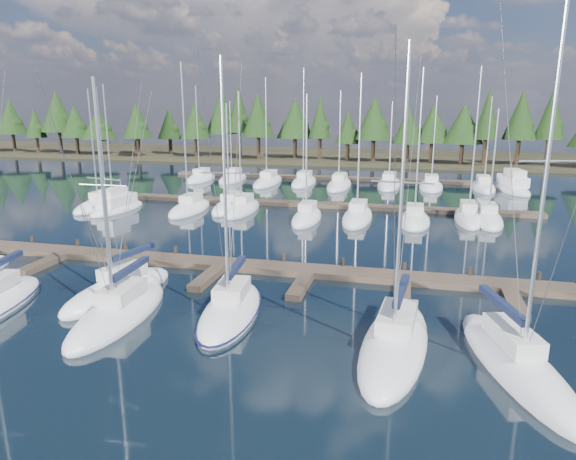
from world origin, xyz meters
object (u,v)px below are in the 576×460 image
(front_sailboat_3, at_px, (119,313))
(front_sailboat_5, at_px, (395,343))
(motor_yacht_left, at_px, (117,206))
(motor_yacht_right, at_px, (512,187))
(main_dock, at_px, (220,267))
(front_sailboat_2, at_px, (119,290))
(front_sailboat_6, at_px, (516,363))
(front_sailboat_4, at_px, (231,311))

(front_sailboat_3, height_order, front_sailboat_5, front_sailboat_5)
(motor_yacht_left, height_order, motor_yacht_right, motor_yacht_right)
(main_dock, height_order, front_sailboat_3, front_sailboat_3)
(front_sailboat_2, distance_m, motor_yacht_left, 25.09)
(front_sailboat_6, distance_m, motor_yacht_left, 42.31)
(main_dock, height_order, motor_yacht_left, motor_yacht_left)
(front_sailboat_2, height_order, front_sailboat_4, front_sailboat_4)
(front_sailboat_6, xyz_separation_m, motor_yacht_right, (7.63, 47.61, 0.19))
(front_sailboat_2, bearing_deg, front_sailboat_4, -10.02)
(front_sailboat_4, bearing_deg, main_dock, 115.12)
(front_sailboat_5, bearing_deg, front_sailboat_2, 169.09)
(front_sailboat_4, xyz_separation_m, front_sailboat_5, (8.53, -1.76, -0.00))
(main_dock, xyz_separation_m, front_sailboat_6, (16.82, -9.45, 0.10))
(main_dock, distance_m, front_sailboat_2, 7.01)
(main_dock, xyz_separation_m, front_sailboat_3, (-2.20, -8.73, 0.08))
(front_sailboat_5, bearing_deg, main_dock, 143.37)
(front_sailboat_3, bearing_deg, front_sailboat_5, -0.22)
(main_dock, bearing_deg, motor_yacht_left, 138.02)
(front_sailboat_6, bearing_deg, front_sailboat_3, 177.85)
(front_sailboat_2, relative_size, motor_yacht_left, 1.55)
(main_dock, relative_size, front_sailboat_6, 2.75)
(front_sailboat_5, relative_size, motor_yacht_left, 1.74)
(front_sailboat_3, bearing_deg, motor_yacht_left, 121.85)
(front_sailboat_6, bearing_deg, motor_yacht_left, 143.76)
(front_sailboat_2, bearing_deg, motor_yacht_left, 121.92)
(front_sailboat_4, distance_m, motor_yacht_left, 30.57)
(front_sailboat_4, distance_m, motor_yacht_right, 49.90)
(front_sailboat_4, bearing_deg, front_sailboat_2, 169.98)
(front_sailboat_5, height_order, motor_yacht_left, front_sailboat_5)
(front_sailboat_4, height_order, motor_yacht_right, front_sailboat_4)
(front_sailboat_2, relative_size, motor_yacht_right, 1.31)
(motor_yacht_left, xyz_separation_m, motor_yacht_right, (41.75, 22.60, 0.06))
(front_sailboat_3, xyz_separation_m, motor_yacht_left, (-15.09, 24.30, 0.16))
(front_sailboat_3, xyz_separation_m, front_sailboat_4, (5.50, 1.71, 0.01))
(front_sailboat_4, distance_m, front_sailboat_5, 8.71)
(main_dock, distance_m, front_sailboat_3, 9.01)
(front_sailboat_3, relative_size, front_sailboat_4, 0.93)
(main_dock, xyz_separation_m, motor_yacht_left, (-17.30, 15.56, 0.24))
(front_sailboat_3, relative_size, front_sailboat_6, 0.80)
(main_dock, height_order, front_sailboat_4, front_sailboat_4)
(front_sailboat_4, height_order, front_sailboat_6, front_sailboat_6)
(front_sailboat_5, bearing_deg, front_sailboat_3, 179.78)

